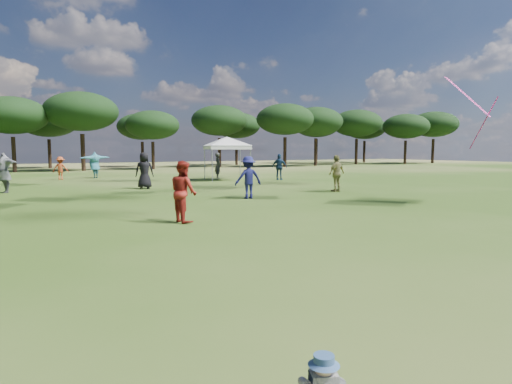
% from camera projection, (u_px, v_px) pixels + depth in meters
% --- Properties ---
extents(tree_line, '(108.78, 17.63, 7.77)m').
position_uv_depth(tree_line, '(68.00, 116.00, 43.35)').
color(tree_line, black).
rests_on(tree_line, ground).
extents(tent_right, '(5.39, 5.39, 3.21)m').
position_uv_depth(tent_right, '(227.00, 139.00, 28.50)').
color(tent_right, gray).
rests_on(tent_right, ground).
extents(festival_crowd, '(29.37, 22.41, 1.92)m').
position_uv_depth(festival_crowd, '(52.00, 173.00, 21.24)').
color(festival_crowd, '#9E3D1A').
rests_on(festival_crowd, ground).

